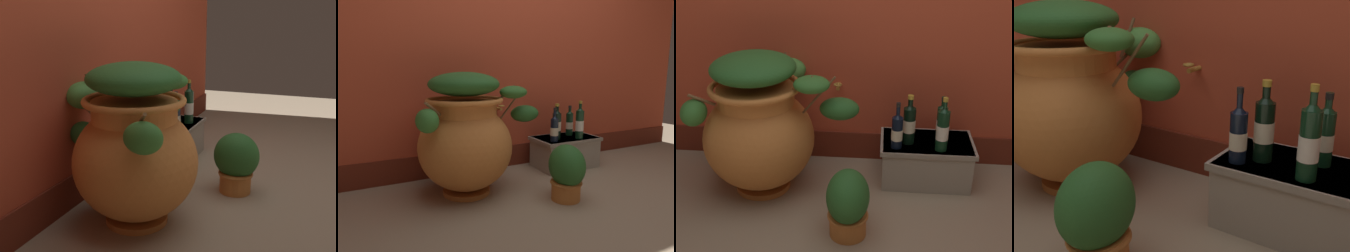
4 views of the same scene
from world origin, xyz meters
TOP-DOWN VIEW (x-y plane):
  - terracotta_urn at (-0.60, 0.67)m, footprint 1.00×0.83m
  - stone_ledge at (0.44, 0.84)m, footprint 0.60×0.37m
  - wine_bottle_left at (0.53, 0.90)m, footprint 0.07×0.07m
  - wine_bottle_middle at (0.24, 0.74)m, footprint 0.07×0.07m
  - wine_bottle_right at (0.32, 0.82)m, footprint 0.08×0.08m
  - wine_bottle_back at (0.52, 0.74)m, footprint 0.08×0.08m
  - potted_shrub at (-0.02, 0.23)m, footprint 0.24×0.30m

SIDE VIEW (x-z plane):
  - stone_ledge at x=0.44m, z-range 0.01..0.30m
  - potted_shrub at x=-0.02m, z-range 0.01..0.41m
  - wine_bottle_middle at x=0.24m, z-range 0.25..0.56m
  - wine_bottle_left at x=0.53m, z-range 0.27..0.56m
  - wine_bottle_right at x=0.32m, z-range 0.27..0.59m
  - wine_bottle_back at x=0.52m, z-range 0.26..0.61m
  - terracotta_urn at x=-0.60m, z-range -0.01..0.89m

